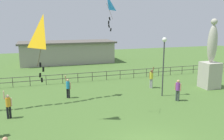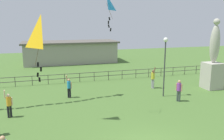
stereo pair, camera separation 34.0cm
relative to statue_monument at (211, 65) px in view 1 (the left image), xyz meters
The scene contains 10 objects.
statue_monument is the anchor object (origin of this frame).
lamppost 5.61m from the statue_monument, behind, with size 0.36×0.36×4.81m.
person_2 17.10m from the statue_monument, behind, with size 0.49×0.29×1.84m.
person_3 12.93m from the statue_monument, behind, with size 0.45×0.41×1.85m.
person_4 5.56m from the statue_monument, 154.36° to the right, with size 0.33×0.43×1.68m.
person_5 5.51m from the statue_monument, 163.44° to the left, with size 0.32×0.55×2.01m.
kite_2 12.33m from the statue_monument, 163.20° to the right, with size 0.92×1.05×2.16m.
kite_3 16.63m from the statue_monument, 154.40° to the right, with size 0.89×0.97×2.82m.
waterfront_railing 11.98m from the statue_monument, 151.29° to the left, with size 36.05×0.06×0.95m.
pavilion_building 20.69m from the statue_monument, 121.13° to the left, with size 13.73×5.39×3.18m.
Camera 1 is at (-4.97, -9.03, 6.02)m, focal length 37.73 mm.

